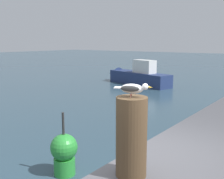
# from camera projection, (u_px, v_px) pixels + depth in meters

# --- Properties ---
(mooring_post) EXTENTS (0.32, 0.32, 0.84)m
(mooring_post) POSITION_uv_depth(u_px,v_px,m) (131.00, 137.00, 2.81)
(mooring_post) COLOR #4C3823
(mooring_post) RESTS_ON harbor_quay
(seagull) EXTENTS (0.20, 0.38, 0.14)m
(seagull) POSITION_uv_depth(u_px,v_px,m) (133.00, 88.00, 2.72)
(seagull) COLOR #C67160
(seagull) RESTS_ON mooring_post
(boat_navy) EXTENTS (2.33, 5.40, 1.65)m
(boat_navy) POSITION_uv_depth(u_px,v_px,m) (135.00, 76.00, 17.62)
(boat_navy) COLOR navy
(boat_navy) RESTS_ON ground_plane
(channel_buoy) EXTENTS (0.56, 0.56, 1.33)m
(channel_buoy) POSITION_uv_depth(u_px,v_px,m) (64.00, 152.00, 5.61)
(channel_buoy) COLOR green
(channel_buoy) RESTS_ON ground_plane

